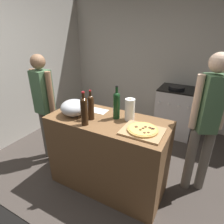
# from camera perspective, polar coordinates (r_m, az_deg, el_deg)

# --- Properties ---
(ground_plane) EXTENTS (4.39, 3.27, 0.02)m
(ground_plane) POSITION_cam_1_polar(r_m,az_deg,el_deg) (3.19, 4.98, -11.95)
(ground_plane) COLOR #3F3833
(kitchen_wall_rear) EXTENTS (4.39, 0.10, 2.60)m
(kitchen_wall_rear) POSITION_cam_1_polar(r_m,az_deg,el_deg) (3.93, 14.18, 15.25)
(kitchen_wall_rear) COLOR #BCB7AD
(kitchen_wall_rear) RESTS_ON ground_plane
(kitchen_wall_left) EXTENTS (0.10, 3.27, 2.60)m
(kitchen_wall_left) POSITION_cam_1_polar(r_m,az_deg,el_deg) (3.82, -22.89, 13.86)
(kitchen_wall_left) COLOR #BCB7AD
(kitchen_wall_left) RESTS_ON ground_plane
(counter) EXTENTS (1.37, 0.63, 0.93)m
(counter) POSITION_cam_1_polar(r_m,az_deg,el_deg) (2.35, -1.19, -12.45)
(counter) COLOR brown
(counter) RESTS_ON ground_plane
(cutting_board) EXTENTS (0.40, 0.32, 0.02)m
(cutting_board) POSITION_cam_1_polar(r_m,az_deg,el_deg) (1.87, 9.19, -5.79)
(cutting_board) COLOR tan
(cutting_board) RESTS_ON counter
(pizza) EXTENTS (0.30, 0.30, 0.03)m
(pizza) POSITION_cam_1_polar(r_m,az_deg,el_deg) (1.86, 9.25, -5.23)
(pizza) COLOR tan
(pizza) RESTS_ON cutting_board
(mixing_bowl) EXTENTS (0.30, 0.30, 0.18)m
(mixing_bowl) POSITION_cam_1_polar(r_m,az_deg,el_deg) (2.21, -11.47, 1.31)
(mixing_bowl) COLOR #B2B2B7
(mixing_bowl) RESTS_ON counter
(paper_towel_roll) EXTENTS (0.11, 0.11, 0.25)m
(paper_towel_roll) POSITION_cam_1_polar(r_m,az_deg,el_deg) (2.06, 5.40, 0.74)
(paper_towel_roll) COLOR white
(paper_towel_roll) RESTS_ON counter
(wine_bottle_amber) EXTENTS (0.07, 0.07, 0.36)m
(wine_bottle_amber) POSITION_cam_1_polar(r_m,az_deg,el_deg) (1.94, -8.42, 0.59)
(wine_bottle_amber) COLOR #331E0F
(wine_bottle_amber) RESTS_ON counter
(wine_bottle_green) EXTENTS (0.08, 0.08, 0.38)m
(wine_bottle_green) POSITION_cam_1_polar(r_m,az_deg,el_deg) (2.06, 1.38, 2.36)
(wine_bottle_green) COLOR #143819
(wine_bottle_green) RESTS_ON counter
(wine_bottle_dark) EXTENTS (0.07, 0.07, 0.34)m
(wine_bottle_dark) POSITION_cam_1_polar(r_m,az_deg,el_deg) (2.06, -6.43, 1.71)
(wine_bottle_dark) COLOR #331E0F
(wine_bottle_dark) RESTS_ON counter
(recipe_sheet) EXTENTS (0.21, 0.16, 0.00)m
(recipe_sheet) POSITION_cam_1_polar(r_m,az_deg,el_deg) (2.32, -4.05, 0.36)
(recipe_sheet) COLOR white
(recipe_sheet) RESTS_ON counter
(stove) EXTENTS (0.64, 0.58, 0.92)m
(stove) POSITION_cam_1_polar(r_m,az_deg,el_deg) (3.69, 18.51, 0.24)
(stove) COLOR #B7B7BC
(stove) RESTS_ON ground_plane
(person_in_stripes) EXTENTS (0.38, 0.21, 1.57)m
(person_in_stripes) POSITION_cam_1_polar(r_m,az_deg,el_deg) (2.79, -19.70, 2.27)
(person_in_stripes) COLOR slate
(person_in_stripes) RESTS_ON ground_plane
(person_in_red) EXTENTS (0.33, 0.26, 1.66)m
(person_in_red) POSITION_cam_1_polar(r_m,az_deg,el_deg) (2.29, 26.61, -2.21)
(person_in_red) COLOR slate
(person_in_red) RESTS_ON ground_plane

